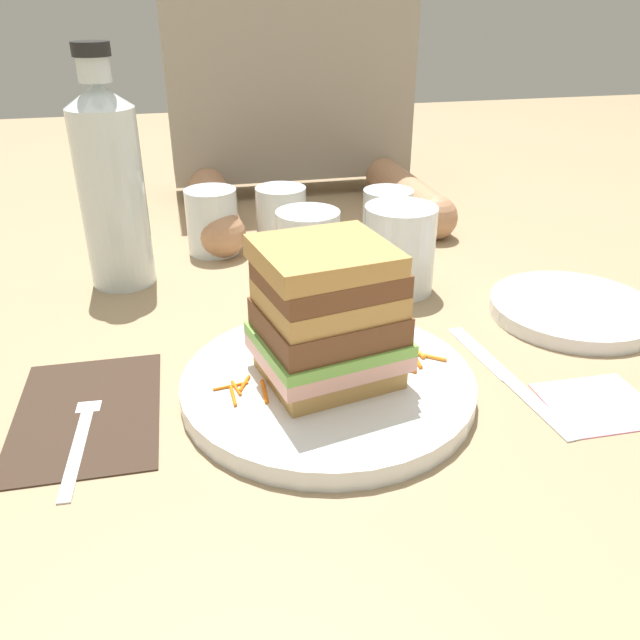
# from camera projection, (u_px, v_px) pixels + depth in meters

# --- Properties ---
(ground_plane) EXTENTS (3.00, 3.00, 0.00)m
(ground_plane) POSITION_uv_depth(u_px,v_px,m) (331.00, 387.00, 0.58)
(ground_plane) COLOR #9E8460
(main_plate) EXTENTS (0.26, 0.26, 0.02)m
(main_plate) POSITION_uv_depth(u_px,v_px,m) (328.00, 384.00, 0.57)
(main_plate) COLOR white
(main_plate) RESTS_ON ground_plane
(sandwich) EXTENTS (0.13, 0.12, 0.12)m
(sandwich) POSITION_uv_depth(u_px,v_px,m) (328.00, 315.00, 0.54)
(sandwich) COLOR tan
(sandwich) RESTS_ON main_plate
(carrot_shred_0) EXTENTS (0.01, 0.02, 0.00)m
(carrot_shred_0) POSITION_uv_depth(u_px,v_px,m) (244.00, 384.00, 0.55)
(carrot_shred_0) COLOR orange
(carrot_shred_0) RESTS_ON main_plate
(carrot_shred_1) EXTENTS (0.00, 0.03, 0.00)m
(carrot_shred_1) POSITION_uv_depth(u_px,v_px,m) (264.00, 391.00, 0.54)
(carrot_shred_1) COLOR orange
(carrot_shred_1) RESTS_ON main_plate
(carrot_shred_2) EXTENTS (0.01, 0.02, 0.00)m
(carrot_shred_2) POSITION_uv_depth(u_px,v_px,m) (236.00, 388.00, 0.55)
(carrot_shred_2) COLOR orange
(carrot_shred_2) RESTS_ON main_plate
(carrot_shred_3) EXTENTS (0.03, 0.01, 0.00)m
(carrot_shred_3) POSITION_uv_depth(u_px,v_px,m) (231.00, 386.00, 0.55)
(carrot_shred_3) COLOR orange
(carrot_shred_3) RESTS_ON main_plate
(carrot_shred_4) EXTENTS (0.00, 0.03, 0.00)m
(carrot_shred_4) POSITION_uv_depth(u_px,v_px,m) (233.00, 396.00, 0.54)
(carrot_shred_4) COLOR orange
(carrot_shred_4) RESTS_ON main_plate
(carrot_shred_5) EXTENTS (0.01, 0.03, 0.00)m
(carrot_shred_5) POSITION_uv_depth(u_px,v_px,m) (416.00, 359.00, 0.59)
(carrot_shred_5) COLOR orange
(carrot_shred_5) RESTS_ON main_plate
(carrot_shred_6) EXTENTS (0.01, 0.02, 0.00)m
(carrot_shred_6) POSITION_uv_depth(u_px,v_px,m) (403.00, 355.00, 0.60)
(carrot_shred_6) COLOR orange
(carrot_shred_6) RESTS_ON main_plate
(carrot_shred_7) EXTENTS (0.01, 0.02, 0.00)m
(carrot_shred_7) POSITION_uv_depth(u_px,v_px,m) (418.00, 352.00, 0.60)
(carrot_shred_7) COLOR orange
(carrot_shred_7) RESTS_ON main_plate
(carrot_shred_8) EXTENTS (0.02, 0.02, 0.00)m
(carrot_shred_8) POSITION_uv_depth(u_px,v_px,m) (398.00, 367.00, 0.58)
(carrot_shred_8) COLOR orange
(carrot_shred_8) RESTS_ON main_plate
(carrot_shred_9) EXTENTS (0.03, 0.02, 0.00)m
(carrot_shred_9) POSITION_uv_depth(u_px,v_px,m) (429.00, 356.00, 0.59)
(carrot_shred_9) COLOR orange
(carrot_shred_9) RESTS_ON main_plate
(carrot_shred_10) EXTENTS (0.02, 0.01, 0.00)m
(carrot_shred_10) POSITION_uv_depth(u_px,v_px,m) (404.00, 348.00, 0.61)
(carrot_shred_10) COLOR orange
(carrot_shred_10) RESTS_ON main_plate
(carrot_shred_11) EXTENTS (0.02, 0.02, 0.00)m
(carrot_shred_11) POSITION_uv_depth(u_px,v_px,m) (407.00, 368.00, 0.58)
(carrot_shred_11) COLOR orange
(carrot_shred_11) RESTS_ON main_plate
(napkin_dark) EXTENTS (0.12, 0.18, 0.00)m
(napkin_dark) POSITION_uv_depth(u_px,v_px,m) (87.00, 412.00, 0.55)
(napkin_dark) COLOR #38281E
(napkin_dark) RESTS_ON ground_plane
(fork) EXTENTS (0.03, 0.17, 0.00)m
(fork) POSITION_uv_depth(u_px,v_px,m) (82.00, 425.00, 0.53)
(fork) COLOR silver
(fork) RESTS_ON napkin_dark
(knife) EXTENTS (0.03, 0.20, 0.00)m
(knife) POSITION_uv_depth(u_px,v_px,m) (510.00, 379.00, 0.59)
(knife) COLOR silver
(knife) RESTS_ON ground_plane
(juice_glass) EXTENTS (0.08, 0.08, 0.10)m
(juice_glass) POSITION_uv_depth(u_px,v_px,m) (399.00, 252.00, 0.75)
(juice_glass) COLOR white
(juice_glass) RESTS_ON ground_plane
(water_bottle) EXTENTS (0.07, 0.07, 0.27)m
(water_bottle) POSITION_uv_depth(u_px,v_px,m) (111.00, 184.00, 0.74)
(water_bottle) COLOR silver
(water_bottle) RESTS_ON ground_plane
(empty_tumbler_0) EXTENTS (0.07, 0.07, 0.08)m
(empty_tumbler_0) POSITION_uv_depth(u_px,v_px,m) (281.00, 217.00, 0.88)
(empty_tumbler_0) COLOR silver
(empty_tumbler_0) RESTS_ON ground_plane
(empty_tumbler_1) EXTENTS (0.08, 0.08, 0.09)m
(empty_tumbler_1) POSITION_uv_depth(u_px,v_px,m) (308.00, 249.00, 0.77)
(empty_tumbler_1) COLOR silver
(empty_tumbler_1) RESTS_ON ground_plane
(empty_tumbler_2) EXTENTS (0.07, 0.07, 0.09)m
(empty_tumbler_2) POSITION_uv_depth(u_px,v_px,m) (212.00, 221.00, 0.86)
(empty_tumbler_2) COLOR silver
(empty_tumbler_2) RESTS_ON ground_plane
(empty_tumbler_3) EXTENTS (0.07, 0.07, 0.08)m
(empty_tumbler_3) POSITION_uv_depth(u_px,v_px,m) (387.00, 218.00, 0.89)
(empty_tumbler_3) COLOR silver
(empty_tumbler_3) RESTS_ON ground_plane
(side_plate) EXTENTS (0.18, 0.18, 0.02)m
(side_plate) POSITION_uv_depth(u_px,v_px,m) (573.00, 309.00, 0.71)
(side_plate) COLOR white
(side_plate) RESTS_ON ground_plane
(napkin_pink) EXTENTS (0.09, 0.08, 0.00)m
(napkin_pink) POSITION_uv_depth(u_px,v_px,m) (599.00, 404.00, 0.56)
(napkin_pink) COLOR pink
(napkin_pink) RESTS_ON ground_plane
(diner_across) EXTENTS (0.40, 0.41, 0.59)m
(diner_across) POSITION_uv_depth(u_px,v_px,m) (291.00, 22.00, 1.01)
(diner_across) COLOR tan
(diner_across) RESTS_ON ground_plane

